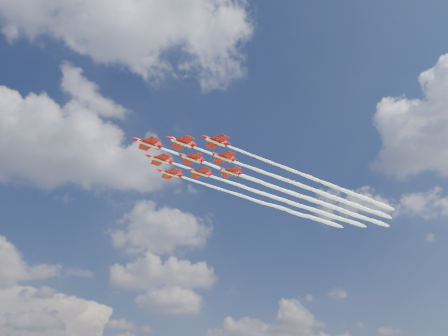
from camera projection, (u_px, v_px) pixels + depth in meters
The scene contains 9 objects.
jet_lead at pixel (251, 179), 174.32m from camera, with size 94.52×38.55×2.88m.
jet_row2_port at pixel (280, 178), 173.66m from camera, with size 94.52×38.55×2.88m.
jet_row2_starb at pixel (256, 191), 184.41m from camera, with size 94.52×38.55×2.88m.
jet_row3_port at pixel (310, 177), 173.00m from camera, with size 94.52×38.55×2.88m.
jet_row3_centre at pixel (283, 190), 183.75m from camera, with size 94.52×38.55×2.88m.
jet_row3_starb at pixel (260, 201), 194.50m from camera, with size 94.52×38.55×2.88m.
jet_row4_port at pixel (311, 189), 183.09m from camera, with size 94.52×38.55×2.88m.
jet_row4_starb at pixel (286, 201), 193.84m from camera, with size 94.52×38.55×2.88m.
jet_tail at pixel (313, 200), 193.18m from camera, with size 94.52×38.55×2.88m.
Camera 1 is at (-28.35, -136.14, 12.51)m, focal length 35.00 mm.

